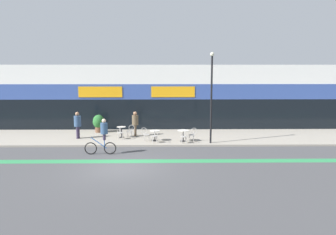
# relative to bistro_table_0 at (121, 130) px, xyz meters

# --- Properties ---
(ground_plane) EXTENTS (120.00, 120.00, 0.00)m
(ground_plane) POSITION_rel_bistro_table_0_xyz_m (0.86, -6.87, -0.66)
(ground_plane) COLOR #424244
(sidewalk_slab) EXTENTS (40.00, 5.50, 0.12)m
(sidewalk_slab) POSITION_rel_bistro_table_0_xyz_m (0.86, 0.38, -0.60)
(sidewalk_slab) COLOR gray
(sidewalk_slab) RESTS_ON ground
(storefront_facade) EXTENTS (40.00, 4.06, 5.23)m
(storefront_facade) POSITION_rel_bistro_table_0_xyz_m (0.86, 5.09, 1.95)
(storefront_facade) COLOR silver
(storefront_facade) RESTS_ON ground
(bike_lane_stripe) EXTENTS (36.00, 0.70, 0.01)m
(bike_lane_stripe) POSITION_rel_bistro_table_0_xyz_m (0.86, -5.67, -0.65)
(bike_lane_stripe) COLOR #2D844C
(bike_lane_stripe) RESTS_ON ground
(bistro_table_0) EXTENTS (0.62, 0.62, 0.76)m
(bistro_table_0) POSITION_rel_bistro_table_0_xyz_m (0.00, 0.00, 0.00)
(bistro_table_0) COLOR black
(bistro_table_0) RESTS_ON sidewalk_slab
(bistro_table_1) EXTENTS (0.69, 0.69, 0.71)m
(bistro_table_1) POSITION_rel_bistro_table_0_xyz_m (2.37, -1.16, -0.03)
(bistro_table_1) COLOR black
(bistro_table_1) RESTS_ON sidewalk_slab
(bistro_table_2) EXTENTS (0.78, 0.78, 0.75)m
(bistro_table_2) POSITION_rel_bistro_table_0_xyz_m (4.27, -1.32, 0.00)
(bistro_table_2) COLOR black
(bistro_table_2) RESTS_ON sidewalk_slab
(cafe_chair_0_near) EXTENTS (0.42, 0.58, 0.90)m
(cafe_chair_0_near) POSITION_rel_bistro_table_0_xyz_m (-0.00, -0.63, -0.02)
(cafe_chair_0_near) COLOR #B7B2AD
(cafe_chair_0_near) RESTS_ON sidewalk_slab
(cafe_chair_0_side) EXTENTS (0.60, 0.45, 0.90)m
(cafe_chair_0_side) POSITION_rel_bistro_table_0_xyz_m (0.63, -0.01, -0.02)
(cafe_chair_0_side) COLOR #B7B2AD
(cafe_chair_0_side) RESTS_ON sidewalk_slab
(cafe_chair_1_near) EXTENTS (0.45, 0.60, 0.90)m
(cafe_chair_1_near) POSITION_rel_bistro_table_0_xyz_m (2.38, -1.79, -0.02)
(cafe_chair_1_near) COLOR #B7B2AD
(cafe_chair_1_near) RESTS_ON sidewalk_slab
(cafe_chair_1_side) EXTENTS (0.59, 0.44, 0.90)m
(cafe_chair_1_side) POSITION_rel_bistro_table_0_xyz_m (1.75, -1.16, -0.02)
(cafe_chair_1_side) COLOR #B7B2AD
(cafe_chair_1_side) RESTS_ON sidewalk_slab
(cafe_chair_2_near) EXTENTS (0.44, 0.59, 0.90)m
(cafe_chair_2_near) POSITION_rel_bistro_table_0_xyz_m (4.27, -1.95, -0.02)
(cafe_chair_2_near) COLOR #B7B2AD
(cafe_chair_2_near) RESTS_ON sidewalk_slab
(cafe_chair_2_side) EXTENTS (0.58, 0.41, 0.90)m
(cafe_chair_2_side) POSITION_rel_bistro_table_0_xyz_m (4.89, -1.32, -0.02)
(cafe_chair_2_side) COLOR #B7B2AD
(cafe_chair_2_side) RESTS_ON sidewalk_slab
(planter_pot) EXTENTS (0.87, 0.87, 1.34)m
(planter_pot) POSITION_rel_bistro_table_0_xyz_m (-1.98, 1.99, 0.20)
(planter_pot) COLOR brown
(planter_pot) RESTS_ON sidewalk_slab
(lamp_post) EXTENTS (0.26, 0.26, 5.81)m
(lamp_post) POSITION_rel_bistro_table_0_xyz_m (6.01, -1.83, 2.78)
(lamp_post) COLOR black
(lamp_post) RESTS_ON sidewalk_slab
(cyclist_0) EXTENTS (1.82, 0.48, 2.08)m
(cyclist_0) POSITION_rel_bistro_table_0_xyz_m (-0.52, -4.19, 0.50)
(cyclist_0) COLOR black
(cyclist_0) RESTS_ON ground
(pedestrian_near_end) EXTENTS (0.52, 0.52, 1.77)m
(pedestrian_near_end) POSITION_rel_bistro_table_0_xyz_m (0.93, 0.51, 0.51)
(pedestrian_near_end) COLOR #4C3D2D
(pedestrian_near_end) RESTS_ON sidewalk_slab
(pedestrian_far_end) EXTENTS (0.54, 0.54, 1.85)m
(pedestrian_far_end) POSITION_rel_bistro_table_0_xyz_m (-2.97, -0.27, 0.56)
(pedestrian_far_end) COLOR #382D47
(pedestrian_far_end) RESTS_ON sidewalk_slab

